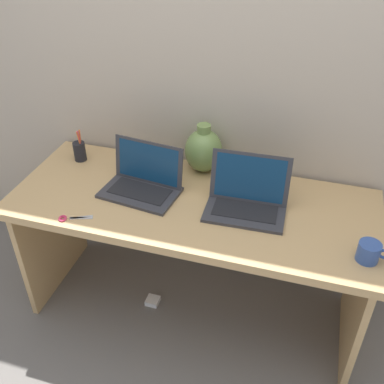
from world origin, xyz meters
The scene contains 10 objects.
ground_plane centered at (0.00, 0.00, 0.00)m, with size 6.00×6.00×0.00m, color slate.
back_wall centered at (0.00, 0.38, 1.20)m, with size 4.40×0.04×2.40m, color #BCAD99.
desk centered at (0.00, 0.00, 0.58)m, with size 1.68×0.68×0.73m.
laptop_left centered at (-0.24, 0.03, 0.79)m, with size 0.38×0.27×0.22m.
laptop_right centered at (0.25, 0.03, 0.79)m, with size 0.36×0.25×0.24m.
green_vase centered at (-0.02, 0.28, 0.84)m, with size 0.19×0.19×0.25m.
coffee_mug centered at (0.76, -0.17, 0.77)m, with size 0.12×0.09×0.08m.
pen_cup centered at (-0.66, 0.18, 0.78)m, with size 0.06×0.06×0.17m.
scissors centered at (-0.47, -0.28, 0.73)m, with size 0.14×0.08×0.01m.
power_brick centered at (-0.22, -0.03, 0.01)m, with size 0.07×0.07×0.03m, color white.
Camera 1 is at (0.47, -1.59, 1.96)m, focal length 42.07 mm.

